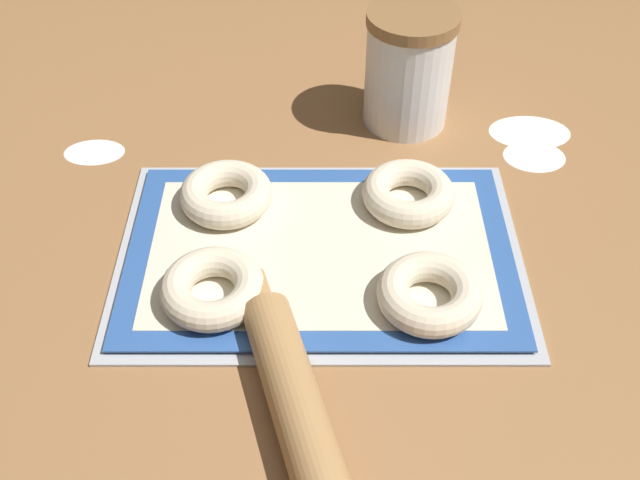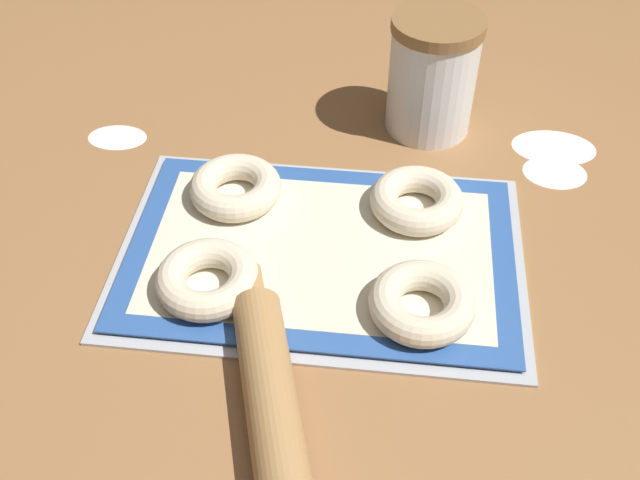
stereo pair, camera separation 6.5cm
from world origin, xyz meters
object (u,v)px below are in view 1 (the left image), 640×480
bagel_front_right (430,294)px  bagel_back_right (409,194)px  baking_tray (320,255)px  flour_canister (410,69)px  rolling_pin (308,441)px  bagel_front_left (213,288)px  bagel_back_left (227,194)px

bagel_front_right → bagel_back_right: bearing=93.1°
baking_tray → flour_canister: 0.31m
bagel_back_right → rolling_pin: rolling_pin is taller
bagel_back_right → flour_canister: (0.01, 0.19, 0.05)m
baking_tray → bagel_front_left: bearing=-147.3°
baking_tray → bagel_back_left: (-0.11, 0.08, 0.02)m
baking_tray → bagel_front_left: (-0.11, -0.07, 0.02)m
bagel_front_right → bagel_back_right: same height
bagel_back_right → rolling_pin: size_ratio=0.27×
bagel_front_right → flour_canister: (0.00, 0.35, 0.05)m
bagel_back_left → rolling_pin: 0.35m
bagel_front_left → bagel_back_right: same height
bagel_back_right → bagel_front_right: bearing=-86.9°
baking_tray → rolling_pin: 0.26m
bagel_front_left → bagel_back_left: (0.00, 0.15, 0.00)m
bagel_back_left → bagel_back_right: 0.22m
bagel_back_right → bagel_front_left: bearing=-145.3°
bagel_front_right → bagel_back_right: 0.16m
bagel_back_left → bagel_back_right: (0.22, 0.00, 0.00)m
bagel_front_left → bagel_back_left: same height
bagel_front_left → bagel_back_right: 0.27m
baking_tray → bagel_front_left: size_ratio=4.15×
bagel_back_left → flour_canister: bearing=39.7°
baking_tray → rolling_pin: size_ratio=1.14×
bagel_front_right → rolling_pin: (-0.13, -0.17, -0.00)m
bagel_front_left → flour_canister: size_ratio=0.69×
bagel_back_right → bagel_back_left: bearing=-179.7°
bagel_front_left → rolling_pin: (0.10, -0.18, -0.00)m
bagel_front_left → bagel_back_right: bearing=34.7°
rolling_pin → flour_canister: bearing=76.2°
baking_tray → bagel_front_left: bagel_front_left is taller
bagel_front_right → baking_tray: bearing=145.3°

